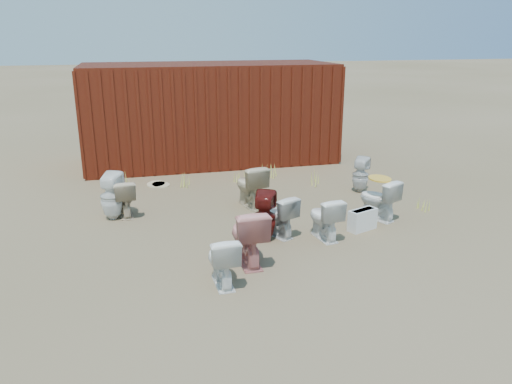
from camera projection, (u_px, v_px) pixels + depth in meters
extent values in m
plane|color=brown|center=(265.00, 236.00, 7.95)|extent=(100.00, 100.00, 0.00)
cube|color=#490D0C|center=(210.00, 113.00, 12.39)|extent=(6.00, 2.40, 2.40)
imported|color=white|center=(222.00, 260.00, 6.32)|extent=(0.39, 0.67, 0.68)
imported|color=#D6807B|center=(248.00, 236.00, 6.89)|extent=(0.47, 0.81, 0.82)
imported|color=silver|center=(278.00, 215.00, 7.87)|extent=(0.61, 0.76, 0.68)
imported|color=#57120F|center=(264.00, 217.00, 7.66)|extent=(0.48, 0.48, 0.79)
imported|color=white|center=(324.00, 218.00, 7.76)|extent=(0.46, 0.71, 0.68)
imported|color=white|center=(111.00, 196.00, 8.56)|extent=(0.50, 0.50, 0.83)
imported|color=#C9B393|center=(125.00, 198.00, 8.74)|extent=(0.42, 0.68, 0.67)
imported|color=#C3B18F|center=(250.00, 186.00, 9.23)|extent=(0.59, 0.85, 0.79)
imported|color=white|center=(378.00, 199.00, 8.58)|extent=(0.67, 0.81, 0.72)
imported|color=silver|center=(360.00, 175.00, 10.08)|extent=(0.46, 0.46, 0.72)
ellipsoid|color=gold|center=(380.00, 179.00, 8.46)|extent=(0.36, 0.45, 0.02)
cube|color=silver|center=(362.00, 220.00, 8.15)|extent=(0.54, 0.37, 0.35)
ellipsoid|color=beige|center=(156.00, 184.00, 10.66)|extent=(0.48, 0.57, 0.02)
ellipsoid|color=#C0B88B|center=(161.00, 185.00, 10.61)|extent=(0.49, 0.56, 0.02)
cone|color=#BCBF4C|center=(128.00, 181.00, 10.41)|extent=(0.36, 0.36, 0.30)
cone|color=#BCBF4C|center=(242.00, 177.00, 10.71)|extent=(0.32, 0.32, 0.28)
cone|color=#BCBF4C|center=(316.00, 178.00, 10.63)|extent=(0.36, 0.36, 0.30)
cone|color=#BCBF4C|center=(184.00, 180.00, 10.47)|extent=(0.30, 0.30, 0.30)
cone|color=#BCBF4C|center=(270.00, 170.00, 11.17)|extent=(0.34, 0.34, 0.32)
cone|color=#BCBF4C|center=(425.00, 204.00, 9.10)|extent=(0.28, 0.28, 0.21)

